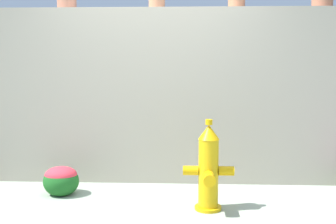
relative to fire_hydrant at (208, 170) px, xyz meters
The scene contains 4 objects.
ground_plane 0.74m from the fire_hydrant, 161.77° to the right, with size 24.00×24.00×0.00m, color #949F8D.
stone_wall 1.33m from the fire_hydrant, 120.65° to the left, with size 6.66×0.31×2.00m, color #A19886.
fire_hydrant is the anchor object (origin of this frame).
flower_bush_left 1.60m from the fire_hydrant, 165.61° to the left, with size 0.38×0.34×0.32m.
Camera 1 is at (0.40, -3.78, 1.41)m, focal length 46.06 mm.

